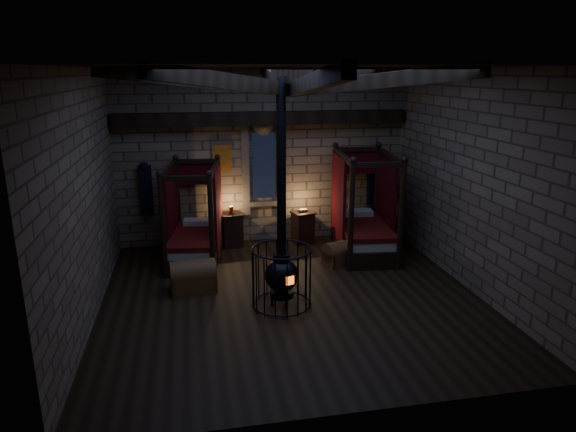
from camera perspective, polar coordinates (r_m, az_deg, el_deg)
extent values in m
cube|color=black|center=(9.84, 0.36, -8.97)|extent=(7.00, 7.00, 0.01)
cube|color=#847054|center=(12.54, -2.76, 6.55)|extent=(7.00, 0.02, 4.20)
cube|color=#847054|center=(5.90, 7.05, -4.47)|extent=(7.00, 0.02, 4.20)
cube|color=#847054|center=(9.16, -21.64, 1.90)|extent=(0.02, 7.00, 4.20)
cube|color=#847054|center=(10.41, 19.68, 3.67)|extent=(0.02, 7.00, 4.20)
cube|color=black|center=(8.93, 0.41, 16.30)|extent=(7.00, 7.00, 0.01)
cube|color=black|center=(12.25, -2.70, 10.80)|extent=(6.86, 0.35, 0.30)
cylinder|color=black|center=(8.93, 0.41, 15.33)|extent=(0.70, 0.70, 0.25)
cube|color=black|center=(12.53, -2.71, 5.61)|extent=(0.55, 0.04, 1.60)
cube|color=maroon|center=(12.41, -7.34, 6.33)|extent=(0.45, 0.03, 0.65)
cube|color=black|center=(12.43, -15.50, 2.84)|extent=(0.30, 0.10, 1.15)
cube|color=black|center=(13.20, 9.53, 3.94)|extent=(0.30, 0.10, 1.15)
cube|color=black|center=(11.74, -10.24, -4.08)|extent=(1.33, 2.16, 0.35)
cube|color=beige|center=(11.65, -10.30, -2.82)|extent=(1.19, 1.98, 0.21)
cube|color=maroon|center=(11.61, -10.33, -2.19)|extent=(1.26, 2.03, 0.10)
cube|color=beige|center=(12.28, -9.92, -0.68)|extent=(0.72, 0.43, 0.14)
cube|color=#54070D|center=(12.27, -10.02, 4.69)|extent=(1.07, 0.20, 0.54)
cylinder|color=black|center=(10.63, -13.73, -1.34)|extent=(0.11, 0.11, 2.14)
cylinder|color=black|center=(12.47, -12.10, 1.32)|extent=(0.11, 0.11, 2.14)
cylinder|color=black|center=(10.48, -8.50, -1.29)|extent=(0.11, 0.11, 2.14)
cylinder|color=black|center=(12.35, -7.64, 1.39)|extent=(0.11, 0.11, 2.14)
cube|color=#54070D|center=(11.81, -12.77, 0.71)|extent=(0.27, 1.45, 1.90)
cube|color=#54070D|center=(11.68, -7.77, 0.78)|extent=(0.27, 1.45, 1.90)
cube|color=black|center=(12.15, 8.36, -3.21)|extent=(1.39, 2.33, 0.38)
cube|color=beige|center=(12.06, 8.41, -1.88)|extent=(1.24, 2.14, 0.23)
cube|color=maroon|center=(12.02, 8.44, -1.20)|extent=(1.31, 2.19, 0.11)
cube|color=beige|center=(12.74, 7.67, 0.32)|extent=(0.78, 0.45, 0.15)
cube|color=#54070D|center=(12.75, 7.60, 5.97)|extent=(1.17, 0.18, 0.59)
cylinder|color=black|center=(10.76, 7.03, -0.23)|extent=(0.12, 0.12, 2.34)
cylinder|color=black|center=(12.78, 5.17, 2.42)|extent=(0.12, 0.12, 2.34)
cylinder|color=black|center=(11.02, 12.46, -0.11)|extent=(0.12, 0.12, 2.34)
cylinder|color=black|center=(13.00, 9.80, 2.48)|extent=(0.12, 0.12, 2.34)
cube|color=#54070D|center=(12.05, 5.61, 1.84)|extent=(0.24, 1.59, 2.07)
cube|color=#54070D|center=(12.29, 10.79, 1.91)|extent=(0.24, 1.59, 2.07)
cube|color=brown|center=(10.20, -10.46, -7.21)|extent=(0.91, 0.61, 0.36)
cylinder|color=brown|center=(10.14, -10.51, -6.28)|extent=(0.91, 0.61, 0.53)
cube|color=olive|center=(10.18, -12.72, -7.40)|extent=(0.10, 0.55, 0.38)
cube|color=olive|center=(10.24, -8.22, -7.01)|extent=(0.10, 0.55, 0.38)
cube|color=brown|center=(11.46, 5.81, -4.55)|extent=(0.82, 0.66, 0.30)
cylinder|color=brown|center=(11.41, 5.83, -3.85)|extent=(0.82, 0.66, 0.44)
cube|color=olive|center=(11.28, 4.46, -4.87)|extent=(0.20, 0.44, 0.31)
cube|color=olive|center=(11.66, 7.11, -4.23)|extent=(0.20, 0.44, 0.31)
cube|color=black|center=(12.50, -6.26, -1.63)|extent=(0.53, 0.51, 0.78)
cube|color=black|center=(12.38, -6.32, 0.20)|extent=(0.58, 0.56, 0.04)
cylinder|color=olive|center=(12.35, -6.33, 0.70)|extent=(0.11, 0.11, 0.18)
cube|color=black|center=(12.66, 1.65, -1.38)|extent=(0.54, 0.53, 0.75)
cube|color=black|center=(12.55, 1.66, 0.36)|extent=(0.60, 0.58, 0.04)
cube|color=brown|center=(12.53, 1.67, 0.64)|extent=(0.22, 0.18, 0.05)
cylinder|color=black|center=(9.40, -0.70, -8.60)|extent=(0.44, 0.44, 0.11)
sphere|color=black|center=(9.26, -0.71, -6.57)|extent=(0.61, 0.61, 0.61)
cylinder|color=black|center=(9.14, -0.72, -4.68)|extent=(0.31, 0.31, 0.15)
cube|color=#FF5914|center=(9.02, 0.23, -7.19)|extent=(0.15, 0.07, 0.15)
cylinder|color=black|center=(8.71, -0.75, 5.15)|extent=(0.16, 0.16, 3.07)
torus|color=black|center=(9.49, -0.70, -9.68)|extent=(1.08, 1.08, 0.03)
torus|color=black|center=(9.08, -0.72, -3.72)|extent=(1.08, 1.08, 0.03)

